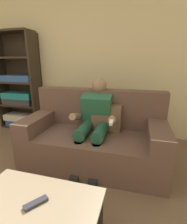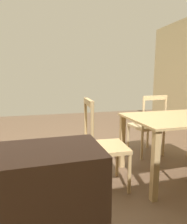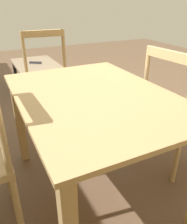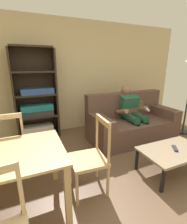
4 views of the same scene
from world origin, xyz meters
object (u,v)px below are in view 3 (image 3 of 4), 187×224
Objects in this scene: dining_chair_by_doorway at (176,112)px; tv_remote at (35,63)px; coffee_table at (37,67)px; dining_table at (94,111)px; dining_chair_facing_couch at (51,87)px.

tv_remote is at bearing 13.87° from dining_chair_by_doorway.
dining_chair_by_doorway is at bearing -166.07° from coffee_table.
tv_remote is 2.22m from dining_table.
dining_chair_facing_couch reaches higher than dining_chair_by_doorway.
dining_table reaches higher than tv_remote.
dining_chair_by_doorway reaches higher than tv_remote.
dining_table is at bearing 31.87° from tv_remote.
dining_chair_facing_couch reaches higher than coffee_table.
tv_remote is 0.14× the size of dining_table.
tv_remote is 0.18× the size of dining_chair_facing_couch.
tv_remote is at bearing 9.09° from coffee_table.
coffee_table is 2.20m from dining_table.
coffee_table is 5.66× the size of tv_remote.
tv_remote is 0.18× the size of dining_chair_by_doorway.
coffee_table is at bearing 44.77° from tv_remote.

